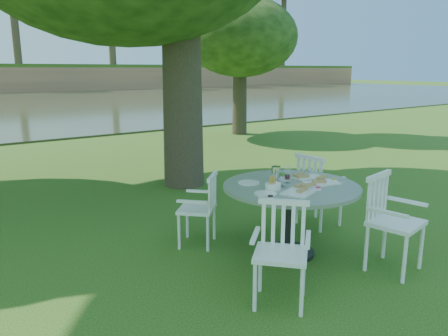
{
  "coord_description": "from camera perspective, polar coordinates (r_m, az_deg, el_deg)",
  "views": [
    {
      "loc": [
        -3.08,
        -3.98,
        2.03
      ],
      "look_at": [
        0.0,
        0.2,
        0.85
      ],
      "focal_mm": 35.0,
      "sensor_mm": 36.0,
      "label": 1
    }
  ],
  "objects": [
    {
      "name": "tableware",
      "position": [
        4.77,
        8.27,
        -1.81
      ],
      "size": [
        1.14,
        0.91,
        0.2
      ],
      "color": "white",
      "rests_on": "table"
    },
    {
      "name": "chair_sw",
      "position": [
        3.94,
        7.55,
        -9.75
      ],
      "size": [
        0.62,
        0.62,
        0.9
      ],
      "rotation": [
        0.0,
        0.0,
        -0.85
      ],
      "color": "white",
      "rests_on": "ground"
    },
    {
      "name": "chair_se",
      "position": [
        4.79,
        20.54,
        -5.67
      ],
      "size": [
        0.57,
        0.54,
        0.99
      ],
      "rotation": [
        0.0,
        0.0,
        0.17
      ],
      "color": "white",
      "rests_on": "ground"
    },
    {
      "name": "chair_ne",
      "position": [
        5.78,
        11.76,
        -2.17
      ],
      "size": [
        0.45,
        0.48,
        0.96
      ],
      "rotation": [
        0.0,
        0.0,
        -4.71
      ],
      "color": "white",
      "rests_on": "ground"
    },
    {
      "name": "table",
      "position": [
        4.83,
        8.73,
        -3.83
      ],
      "size": [
        1.48,
        1.48,
        0.8
      ],
      "color": "black",
      "rests_on": "ground"
    },
    {
      "name": "ground",
      "position": [
        5.43,
        1.27,
        -9.17
      ],
      "size": [
        140.0,
        140.0,
        0.0
      ],
      "primitive_type": "plane",
      "color": "#1E430E",
      "rests_on": "ground"
    },
    {
      "name": "chair_nw",
      "position": [
        5.08,
        -2.64,
        -4.72
      ],
      "size": [
        0.59,
        0.59,
        0.85
      ],
      "rotation": [
        0.0,
        0.0,
        -2.38
      ],
      "color": "white",
      "rests_on": "ground"
    }
  ]
}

